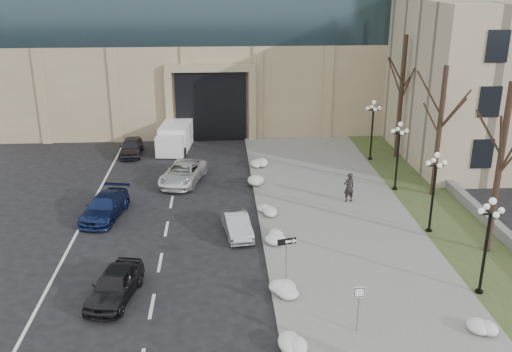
# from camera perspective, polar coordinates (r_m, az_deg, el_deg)

# --- Properties ---
(sidewalk) EXTENTS (9.00, 40.00, 0.12)m
(sidewalk) POSITION_cam_1_polar(r_m,az_deg,el_deg) (33.66, 8.31, -4.67)
(sidewalk) COLOR gray
(sidewalk) RESTS_ON ground
(curb) EXTENTS (0.30, 40.00, 0.14)m
(curb) POSITION_cam_1_polar(r_m,az_deg,el_deg) (33.03, 0.63, -4.92)
(curb) COLOR gray
(curb) RESTS_ON ground
(grass_strip) EXTENTS (4.00, 40.00, 0.10)m
(grass_strip) POSITION_cam_1_polar(r_m,az_deg,el_deg) (35.56, 18.64, -4.20)
(grass_strip) COLOR #3A4924
(grass_strip) RESTS_ON ground
(stone_wall) EXTENTS (0.50, 30.00, 0.70)m
(stone_wall) POSITION_cam_1_polar(r_m,az_deg,el_deg) (37.92, 20.39, -2.41)
(stone_wall) COLOR slate
(stone_wall) RESTS_ON ground
(car_a) EXTENTS (2.49, 4.41, 1.42)m
(car_a) POSITION_cam_1_polar(r_m,az_deg,el_deg) (26.66, -13.95, -10.50)
(car_a) COLOR black
(car_a) RESTS_ON ground
(car_b) EXTENTS (1.84, 3.90, 1.24)m
(car_b) POSITION_cam_1_polar(r_m,az_deg,el_deg) (31.81, -1.93, -4.86)
(car_b) COLOR #9DA1A5
(car_b) RESTS_ON ground
(car_c) EXTENTS (2.75, 4.99, 1.37)m
(car_c) POSITION_cam_1_polar(r_m,az_deg,el_deg) (35.12, -14.88, -2.97)
(car_c) COLOR navy
(car_c) RESTS_ON ground
(car_d) EXTENTS (3.55, 5.51, 1.41)m
(car_d) POSITION_cam_1_polar(r_m,az_deg,el_deg) (39.77, -7.33, 0.30)
(car_d) COLOR silver
(car_d) RESTS_ON ground
(car_e) EXTENTS (1.72, 4.08, 1.38)m
(car_e) POSITION_cam_1_polar(r_m,az_deg,el_deg) (46.53, -12.38, 2.88)
(car_e) COLOR #29292D
(car_e) RESTS_ON ground
(pedestrian) EXTENTS (0.78, 0.61, 1.90)m
(pedestrian) POSITION_cam_1_polar(r_m,az_deg,el_deg) (36.30, 9.28, -1.14)
(pedestrian) COLOR black
(pedestrian) RESTS_ON sidewalk
(box_truck) EXTENTS (2.90, 6.61, 2.03)m
(box_truck) POSITION_cam_1_polar(r_m,az_deg,el_deg) (47.76, -8.00, 3.97)
(box_truck) COLOR silver
(box_truck) RESTS_ON ground
(one_way_sign) EXTENTS (0.94, 0.32, 2.51)m
(one_way_sign) POSITION_cam_1_polar(r_m,az_deg,el_deg) (26.19, 3.41, -7.09)
(one_way_sign) COLOR slate
(one_way_sign) RESTS_ON ground
(keep_sign) EXTENTS (0.46, 0.06, 2.17)m
(keep_sign) POSITION_cam_1_polar(r_m,az_deg,el_deg) (23.54, 10.25, -12.07)
(keep_sign) COLOR slate
(keep_sign) RESTS_ON ground
(snow_clump_b) EXTENTS (1.10, 1.60, 0.36)m
(snow_clump_b) POSITION_cam_1_polar(r_m,az_deg,el_deg) (23.26, 3.60, -16.03)
(snow_clump_b) COLOR silver
(snow_clump_b) RESTS_ON sidewalk
(snow_clump_c) EXTENTS (1.10, 1.60, 0.36)m
(snow_clump_c) POSITION_cam_1_polar(r_m,az_deg,el_deg) (26.34, 2.57, -11.29)
(snow_clump_c) COLOR silver
(snow_clump_c) RESTS_ON sidewalk
(snow_clump_d) EXTENTS (1.10, 1.60, 0.36)m
(snow_clump_d) POSITION_cam_1_polar(r_m,az_deg,el_deg) (30.91, 1.81, -6.29)
(snow_clump_d) COLOR silver
(snow_clump_d) RESTS_ON sidewalk
(snow_clump_e) EXTENTS (1.10, 1.60, 0.36)m
(snow_clump_e) POSITION_cam_1_polar(r_m,az_deg,el_deg) (34.47, 1.43, -3.41)
(snow_clump_e) COLOR silver
(snow_clump_e) RESTS_ON sidewalk
(snow_clump_f) EXTENTS (1.10, 1.60, 0.36)m
(snow_clump_f) POSITION_cam_1_polar(r_m,az_deg,el_deg) (38.97, 0.49, -0.59)
(snow_clump_f) COLOR silver
(snow_clump_f) RESTS_ON sidewalk
(snow_clump_g) EXTENTS (1.10, 1.60, 0.36)m
(snow_clump_g) POSITION_cam_1_polar(r_m,az_deg,el_deg) (42.77, 0.45, 1.30)
(snow_clump_g) COLOR silver
(snow_clump_g) RESTS_ON sidewalk
(snow_clump_h) EXTENTS (1.10, 1.60, 0.36)m
(snow_clump_h) POSITION_cam_1_polar(r_m,az_deg,el_deg) (25.88, 21.85, -13.51)
(snow_clump_h) COLOR silver
(snow_clump_h) RESTS_ON sidewalk
(lamppost_a) EXTENTS (1.18, 1.18, 4.76)m
(lamppost_a) POSITION_cam_1_polar(r_m,az_deg,el_deg) (27.08, 22.18, -5.33)
(lamppost_a) COLOR black
(lamppost_a) RESTS_ON ground
(lamppost_b) EXTENTS (1.18, 1.18, 4.76)m
(lamppost_b) POSITION_cam_1_polar(r_m,az_deg,el_deg) (32.56, 17.41, -0.54)
(lamppost_b) COLOR black
(lamppost_b) RESTS_ON ground
(lamppost_c) EXTENTS (1.18, 1.18, 4.76)m
(lamppost_c) POSITION_cam_1_polar(r_m,az_deg,el_deg) (38.36, 14.06, 2.84)
(lamppost_c) COLOR black
(lamppost_c) RESTS_ON ground
(lamppost_d) EXTENTS (1.18, 1.18, 4.76)m
(lamppost_d) POSITION_cam_1_polar(r_m,az_deg,el_deg) (44.35, 11.58, 5.31)
(lamppost_d) COLOR black
(lamppost_d) RESTS_ON ground
(tree_near) EXTENTS (3.20, 3.20, 9.00)m
(tree_near) POSITION_cam_1_polar(r_m,az_deg,el_deg) (30.47, 23.44, 2.79)
(tree_near) COLOR black
(tree_near) RESTS_ON ground
(tree_mid) EXTENTS (3.20, 3.20, 8.50)m
(tree_mid) POSITION_cam_1_polar(r_m,az_deg,el_deg) (37.57, 18.03, 5.95)
(tree_mid) COLOR black
(tree_mid) RESTS_ON ground
(tree_far) EXTENTS (3.20, 3.20, 9.50)m
(tree_far) POSITION_cam_1_polar(r_m,az_deg,el_deg) (44.80, 14.44, 9.27)
(tree_far) COLOR black
(tree_far) RESTS_ON ground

